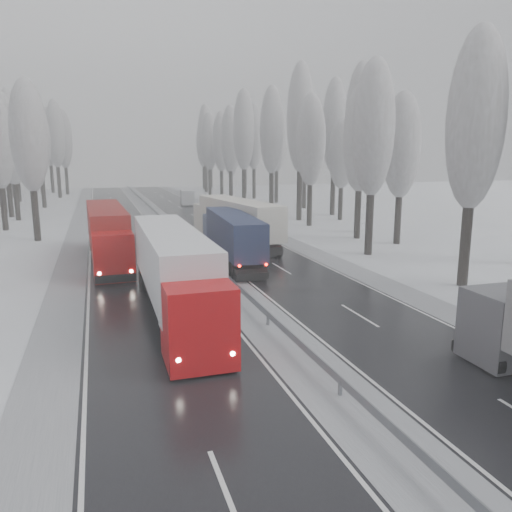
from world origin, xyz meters
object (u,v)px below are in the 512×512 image
truck_blue_box (231,233)px  box_truck_distant (187,197)px  truck_cream_box (234,219)px  truck_red_red (107,231)px  truck_red_white (174,268)px

truck_blue_box → box_truck_distant: size_ratio=2.17×
truck_cream_box → box_truck_distant: (2.89, 42.18, -1.27)m
truck_blue_box → box_truck_distant: truck_blue_box is taller
truck_red_red → box_truck_distant: bearing=70.8°
truck_blue_box → box_truck_distant: bearing=88.1°
truck_cream_box → truck_red_white: size_ratio=0.98×
truck_red_red → truck_red_white: bearing=-80.8°
truck_blue_box → box_truck_distant: 49.42m
truck_blue_box → truck_red_white: bearing=-112.8°
box_truck_distant → truck_red_red: 48.63m
truck_red_red → truck_blue_box: bearing=-17.9°
truck_red_red → truck_cream_box: bearing=17.9°
truck_cream_box → truck_blue_box: bearing=-114.6°
truck_cream_box → truck_red_red: bearing=-168.0°
box_truck_distant → truck_blue_box: bearing=-89.3°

